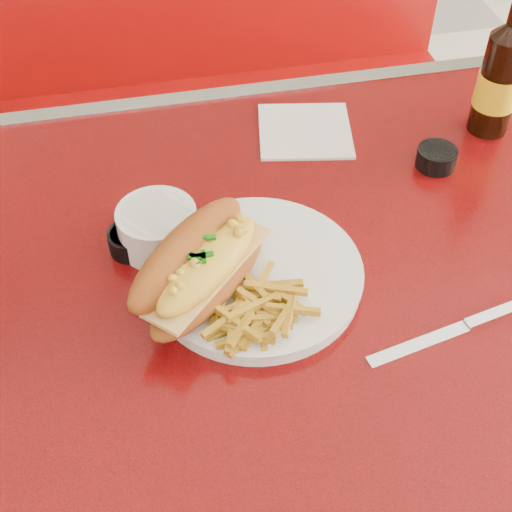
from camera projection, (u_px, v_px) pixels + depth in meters
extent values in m
cube|color=red|center=(295.00, 300.00, 0.82)|extent=(1.20, 0.80, 0.04)
cube|color=silver|center=(230.00, 104.00, 1.09)|extent=(1.22, 0.03, 0.04)
cylinder|color=silver|center=(285.00, 461.00, 1.09)|extent=(0.09, 0.09, 0.72)
cube|color=#990B0A|center=(206.00, 200.00, 1.72)|extent=(1.20, 0.50, 0.45)
cylinder|color=white|center=(256.00, 276.00, 0.80)|extent=(0.26, 0.26, 0.02)
cylinder|color=white|center=(256.00, 270.00, 0.80)|extent=(0.26, 0.26, 0.00)
ellipsoid|color=#9A4B18|center=(209.00, 281.00, 0.76)|extent=(0.18, 0.18, 0.04)
cube|color=#E1B664|center=(208.00, 271.00, 0.75)|extent=(0.16, 0.16, 0.01)
ellipsoid|color=yellow|center=(208.00, 264.00, 0.74)|extent=(0.15, 0.15, 0.04)
ellipsoid|color=#9A4B18|center=(188.00, 253.00, 0.75)|extent=(0.18, 0.18, 0.07)
cube|color=silver|center=(203.00, 272.00, 0.80)|extent=(0.09, 0.12, 0.00)
cube|color=silver|center=(155.00, 237.00, 0.83)|extent=(0.04, 0.04, 0.00)
cylinder|color=white|center=(158.00, 228.00, 0.83)|extent=(0.11, 0.11, 0.05)
cylinder|color=black|center=(156.00, 214.00, 0.81)|extent=(0.10, 0.10, 0.01)
cylinder|color=black|center=(131.00, 241.00, 0.84)|extent=(0.07, 0.07, 0.03)
cylinder|color=#DB714F|center=(130.00, 234.00, 0.83)|extent=(0.06, 0.06, 0.01)
cylinder|color=black|center=(436.00, 158.00, 0.94)|extent=(0.07, 0.07, 0.03)
cylinder|color=#DB714F|center=(438.00, 151.00, 0.94)|extent=(0.06, 0.06, 0.01)
cylinder|color=black|center=(498.00, 85.00, 0.96)|extent=(0.07, 0.07, 0.14)
cylinder|color=yellow|center=(497.00, 89.00, 0.96)|extent=(0.07, 0.07, 0.05)
cube|color=silver|center=(418.00, 344.00, 0.75)|extent=(0.12, 0.04, 0.00)
cube|color=silver|center=(493.00, 315.00, 0.77)|extent=(0.07, 0.03, 0.01)
cube|color=silver|center=(305.00, 131.00, 1.00)|extent=(0.15, 0.15, 0.00)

